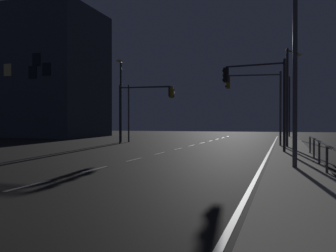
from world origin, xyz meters
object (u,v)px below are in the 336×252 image
at_px(street_lamp_across_street, 289,88).
at_px(street_lamp_far_end, 289,100).
at_px(street_lamp_median, 121,94).
at_px(street_lamp_corner, 303,52).
at_px(traffic_light_far_left, 257,93).
at_px(traffic_light_near_left, 144,101).
at_px(traffic_light_far_right, 257,87).
at_px(traffic_light_far_center, 147,101).
at_px(building_distant, 13,76).

bearing_deg(street_lamp_across_street, street_lamp_far_end, 89.40).
bearing_deg(street_lamp_median, street_lamp_corner, -46.93).
relative_size(street_lamp_far_end, street_lamp_across_street, 1.05).
distance_m(traffic_light_far_left, traffic_light_near_left, 10.13).
relative_size(traffic_light_far_right, traffic_light_far_center, 1.00).
height_order(traffic_light_far_right, traffic_light_far_left, traffic_light_far_left).
distance_m(traffic_light_near_left, street_lamp_far_end, 21.09).
bearing_deg(street_lamp_median, traffic_light_far_left, -11.87).
bearing_deg(street_lamp_far_end, traffic_light_far_left, -97.98).
distance_m(traffic_light_near_left, street_lamp_across_street, 12.63).
xyz_separation_m(traffic_light_near_left, street_lamp_corner, (12.74, -15.55, 0.80)).
xyz_separation_m(street_lamp_across_street, building_distant, (-36.67, 13.83, 3.98)).
distance_m(traffic_light_near_left, street_lamp_corner, 20.12).
bearing_deg(traffic_light_far_right, street_lamp_far_end, 84.83).
bearing_deg(street_lamp_far_end, street_lamp_corner, -89.75).
distance_m(traffic_light_far_center, street_lamp_corner, 22.11).
distance_m(traffic_light_far_right, street_lamp_corner, 8.66).
bearing_deg(street_lamp_corner, traffic_light_far_center, 126.75).
relative_size(traffic_light_far_right, traffic_light_near_left, 1.05).
bearing_deg(traffic_light_far_center, building_distant, 158.53).
height_order(traffic_light_far_left, street_lamp_far_end, street_lamp_far_end).
bearing_deg(traffic_light_far_center, street_lamp_across_street, -19.18).
height_order(street_lamp_far_end, street_lamp_across_street, street_lamp_far_end).
relative_size(traffic_light_near_left, building_distant, 0.21).
height_order(street_lamp_across_street, street_lamp_corner, street_lamp_corner).
distance_m(traffic_light_far_center, traffic_light_far_left, 11.15).
height_order(traffic_light_far_right, traffic_light_far_center, traffic_light_far_right).
xyz_separation_m(traffic_light_far_left, building_distant, (-34.27, 13.14, 4.29)).
relative_size(street_lamp_median, street_lamp_across_street, 1.08).
distance_m(street_lamp_far_end, street_lamp_corner, 32.45).
bearing_deg(traffic_light_near_left, street_lamp_across_street, -10.62).
distance_m(traffic_light_far_center, street_lamp_far_end, 19.72).
relative_size(street_lamp_far_end, building_distant, 0.30).
bearing_deg(street_lamp_corner, traffic_light_near_left, 129.32).
bearing_deg(street_lamp_median, traffic_light_far_right, -32.10).
distance_m(street_lamp_median, street_lamp_across_street, 15.56).
distance_m(traffic_light_far_right, traffic_light_far_left, 5.61).
xyz_separation_m(traffic_light_far_center, traffic_light_near_left, (0.49, -2.16, -0.14)).
bearing_deg(street_lamp_across_street, street_lamp_corner, -88.52).
bearing_deg(traffic_light_far_center, traffic_light_far_left, -19.87).
relative_size(traffic_light_far_right, street_lamp_median, 0.72).
relative_size(traffic_light_far_center, traffic_light_near_left, 1.05).
relative_size(traffic_light_near_left, street_lamp_median, 0.69).
bearing_deg(traffic_light_far_center, traffic_light_near_left, -77.26).
xyz_separation_m(street_lamp_median, building_distant, (-21.48, 10.45, 3.77)).
xyz_separation_m(street_lamp_far_end, building_distant, (-36.87, -5.39, 3.76)).
bearing_deg(traffic_light_far_right, traffic_light_far_center, 139.28).
distance_m(traffic_light_far_left, street_lamp_corner, 14.20).
bearing_deg(traffic_light_near_left, street_lamp_median, 159.26).
bearing_deg(street_lamp_median, street_lamp_far_end, 45.83).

